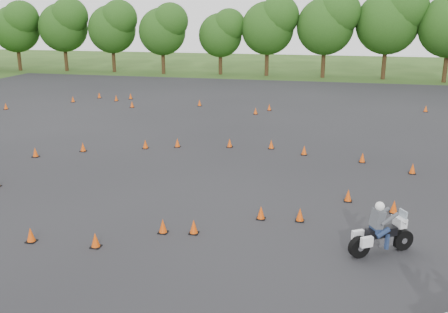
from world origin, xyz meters
The scene contains 5 objects.
ground centered at (0.00, 0.00, 0.00)m, with size 140.00×140.00×0.00m, color #2D5119.
asphalt_pad centered at (0.00, 6.00, 0.01)m, with size 62.00×62.00×0.00m, color black.
treeline centered at (3.67, 34.99, 4.58)m, with size 87.14×32.21×10.26m.
traffic_cones centered at (0.03, 5.31, 0.23)m, with size 36.63×33.04×0.45m.
rider_grey centered at (5.90, -1.00, 0.84)m, with size 2.15×0.66×1.66m, color #47494F, non-canonical shape.
Camera 1 is at (4.34, -15.11, 6.90)m, focal length 40.00 mm.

